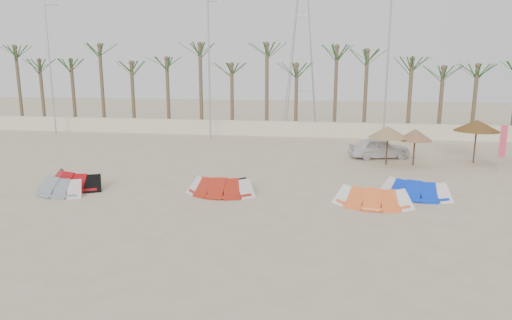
% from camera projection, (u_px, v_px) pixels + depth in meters
% --- Properties ---
extents(ground, '(120.00, 120.00, 0.00)m').
position_uv_depth(ground, '(233.00, 224.00, 17.86)').
color(ground, beige).
rests_on(ground, ground).
extents(boundary_wall, '(60.00, 0.30, 1.30)m').
position_uv_depth(boundary_wall, '(284.00, 129.00, 38.99)').
color(boundary_wall, beige).
rests_on(boundary_wall, ground).
extents(palm_line, '(52.00, 4.00, 7.70)m').
position_uv_depth(palm_line, '(295.00, 60.00, 39.13)').
color(palm_line, brown).
rests_on(palm_line, ground).
extents(lamp_a, '(1.25, 0.14, 11.00)m').
position_uv_depth(lamp_a, '(50.00, 68.00, 38.96)').
color(lamp_a, '#A5A8AD').
rests_on(lamp_a, ground).
extents(lamp_b, '(1.25, 0.14, 11.00)m').
position_uv_depth(lamp_b, '(210.00, 68.00, 36.87)').
color(lamp_b, '#A5A8AD').
rests_on(lamp_b, ground).
extents(lamp_c, '(1.25, 0.14, 11.00)m').
position_uv_depth(lamp_c, '(388.00, 68.00, 34.79)').
color(lamp_c, '#A5A8AD').
rests_on(lamp_c, ground).
extents(pylon, '(3.00, 3.00, 14.00)m').
position_uv_depth(pylon, '(300.00, 127.00, 44.77)').
color(pylon, '#A5A8AD').
rests_on(pylon, ground).
extents(kite_grey, '(3.23, 2.27, 0.90)m').
position_uv_depth(kite_grey, '(61.00, 184.00, 22.13)').
color(kite_grey, gray).
rests_on(kite_grey, ground).
extents(kite_red_left, '(3.73, 2.39, 0.90)m').
position_uv_depth(kite_red_left, '(76.00, 178.00, 23.26)').
color(kite_red_left, '#A30A0F').
rests_on(kite_red_left, ground).
extents(kite_red_mid, '(2.98, 1.66, 0.90)m').
position_uv_depth(kite_red_mid, '(223.00, 185.00, 22.04)').
color(kite_red_mid, red).
rests_on(kite_red_mid, ground).
extents(kite_red_right, '(3.37, 1.80, 0.90)m').
position_uv_depth(kite_red_right, '(221.00, 185.00, 22.01)').
color(kite_red_right, '#A72413').
rests_on(kite_red_right, ground).
extents(kite_orange, '(3.46, 1.93, 0.90)m').
position_uv_depth(kite_orange, '(372.00, 195.00, 20.34)').
color(kite_orange, orange).
rests_on(kite_orange, ground).
extents(kite_blue, '(3.52, 2.35, 0.90)m').
position_uv_depth(kite_blue, '(414.00, 187.00, 21.58)').
color(kite_blue, '#0834DC').
rests_on(kite_blue, ground).
extents(parasol_left, '(2.39, 2.39, 2.40)m').
position_uv_depth(parasol_left, '(388.00, 132.00, 27.82)').
color(parasol_left, '#4C331E').
rests_on(parasol_left, ground).
extents(parasol_mid, '(2.06, 2.06, 2.27)m').
position_uv_depth(parasol_mid, '(415.00, 135.00, 27.67)').
color(parasol_mid, '#4C331E').
rests_on(parasol_mid, ground).
extents(parasol_right, '(2.75, 2.75, 2.73)m').
position_uv_depth(parasol_right, '(477.00, 126.00, 28.26)').
color(parasol_right, '#4C331E').
rests_on(parasol_right, ground).
extents(flag_pink, '(0.44, 0.15, 2.87)m').
position_uv_depth(flag_pink, '(503.00, 143.00, 26.04)').
color(flag_pink, '#A5A8AD').
rests_on(flag_pink, ground).
extents(car, '(4.18, 2.50, 1.33)m').
position_uv_depth(car, '(379.00, 148.00, 30.13)').
color(car, silver).
rests_on(car, ground).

